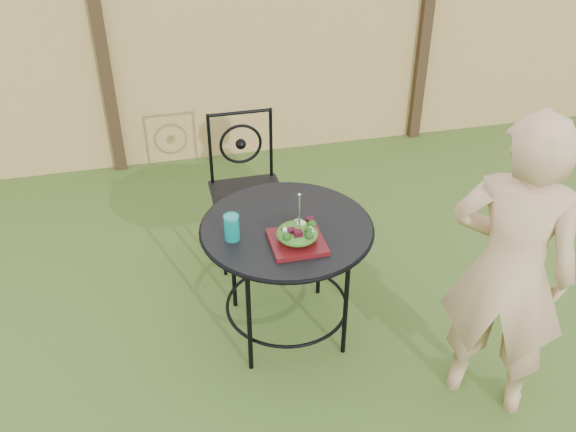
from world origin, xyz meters
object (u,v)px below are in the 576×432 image
at_px(patio_chair, 246,185).
at_px(diner, 509,271).
at_px(salad_plate, 297,242).
at_px(patio_table, 287,247).

distance_m(patio_chair, diner, 1.83).
distance_m(diner, salad_plate, 1.02).
relative_size(patio_table, salad_plate, 3.42).
bearing_deg(diner, patio_chair, -19.49).
xyz_separation_m(patio_chair, salad_plate, (0.09, -1.00, 0.23)).
relative_size(patio_chair, diner, 0.59).
bearing_deg(salad_plate, patio_table, 94.66).
xyz_separation_m(patio_table, diner, (0.88, -0.70, 0.22)).
height_order(diner, salad_plate, diner).
height_order(patio_table, patio_chair, patio_chair).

